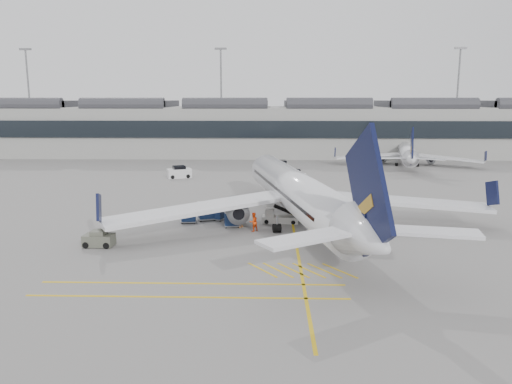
{
  "coord_description": "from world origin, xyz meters",
  "views": [
    {
      "loc": [
        7.53,
        -43.98,
        13.27
      ],
      "look_at": [
        6.19,
        4.44,
        4.0
      ],
      "focal_mm": 35.0,
      "sensor_mm": 36.0,
      "label": 1
    }
  ],
  "objects_px": {
    "ramp_agent_a": "(241,218)",
    "baggage_cart_a": "(217,212)",
    "pushback_tug": "(99,239)",
    "belt_loader": "(279,217)",
    "airliner_main": "(299,194)",
    "ramp_agent_b": "(253,222)"
  },
  "relations": [
    {
      "from": "airliner_main",
      "to": "ramp_agent_a",
      "type": "relative_size",
      "value": 22.04
    },
    {
      "from": "belt_loader",
      "to": "baggage_cart_a",
      "type": "xyz_separation_m",
      "value": [
        -6.78,
        0.94,
        0.3
      ]
    },
    {
      "from": "belt_loader",
      "to": "baggage_cart_a",
      "type": "height_order",
      "value": "belt_loader"
    },
    {
      "from": "airliner_main",
      "to": "ramp_agent_b",
      "type": "height_order",
      "value": "airliner_main"
    },
    {
      "from": "airliner_main",
      "to": "ramp_agent_b",
      "type": "xyz_separation_m",
      "value": [
        -4.64,
        -2.12,
        -2.45
      ]
    },
    {
      "from": "ramp_agent_a",
      "to": "baggage_cart_a",
      "type": "bearing_deg",
      "value": 79.01
    },
    {
      "from": "baggage_cart_a",
      "to": "pushback_tug",
      "type": "xyz_separation_m",
      "value": [
        -9.62,
        -10.06,
        -0.2
      ]
    },
    {
      "from": "ramp_agent_a",
      "to": "pushback_tug",
      "type": "height_order",
      "value": "ramp_agent_a"
    },
    {
      "from": "baggage_cart_a",
      "to": "pushback_tug",
      "type": "relative_size",
      "value": 0.69
    },
    {
      "from": "airliner_main",
      "to": "ramp_agent_a",
      "type": "height_order",
      "value": "airliner_main"
    },
    {
      "from": "baggage_cart_a",
      "to": "belt_loader",
      "type": "bearing_deg",
      "value": 13.1
    },
    {
      "from": "airliner_main",
      "to": "belt_loader",
      "type": "bearing_deg",
      "value": 131.59
    },
    {
      "from": "pushback_tug",
      "to": "belt_loader",
      "type": "bearing_deg",
      "value": 32.39
    },
    {
      "from": "ramp_agent_b",
      "to": "pushback_tug",
      "type": "distance_m",
      "value": 14.82
    },
    {
      "from": "ramp_agent_a",
      "to": "ramp_agent_b",
      "type": "bearing_deg",
      "value": -102.31
    },
    {
      "from": "baggage_cart_a",
      "to": "ramp_agent_b",
      "type": "bearing_deg",
      "value": -26.75
    },
    {
      "from": "pushback_tug",
      "to": "baggage_cart_a",
      "type": "bearing_deg",
      "value": 49.58
    },
    {
      "from": "airliner_main",
      "to": "ramp_agent_a",
      "type": "distance_m",
      "value": 6.46
    },
    {
      "from": "airliner_main",
      "to": "ramp_agent_a",
      "type": "xyz_separation_m",
      "value": [
        -5.96,
        -0.62,
        -2.43
      ]
    },
    {
      "from": "baggage_cart_a",
      "to": "ramp_agent_b",
      "type": "xyz_separation_m",
      "value": [
        4.13,
        -4.54,
        0.1
      ]
    },
    {
      "from": "airliner_main",
      "to": "pushback_tug",
      "type": "xyz_separation_m",
      "value": [
        -18.39,
        -7.64,
        -2.76
      ]
    },
    {
      "from": "belt_loader",
      "to": "ramp_agent_b",
      "type": "bearing_deg",
      "value": -122.44
    }
  ]
}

